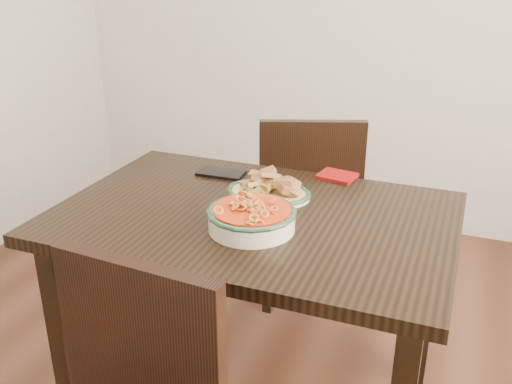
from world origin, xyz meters
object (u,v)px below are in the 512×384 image
(chair_far, at_px, (308,202))
(fish_plate, at_px, (269,184))
(noodle_bowl, at_px, (252,215))
(dining_table, at_px, (254,240))
(smartphone, at_px, (221,173))

(chair_far, bearing_deg, fish_plate, 71.93)
(noodle_bowl, bearing_deg, dining_table, 108.85)
(chair_far, bearing_deg, smartphone, 43.92)
(chair_far, bearing_deg, noodle_bowl, 74.09)
(dining_table, height_order, noodle_bowl, noodle_bowl)
(noodle_bowl, relative_size, smartphone, 1.56)
(dining_table, distance_m, chair_far, 0.71)
(dining_table, height_order, fish_plate, fish_plate)
(fish_plate, height_order, smartphone, fish_plate)
(fish_plate, bearing_deg, noodle_bowl, -80.99)
(chair_far, bearing_deg, dining_table, 71.63)
(dining_table, height_order, smartphone, smartphone)
(chair_far, relative_size, noodle_bowl, 3.41)
(dining_table, xyz_separation_m, smartphone, (-0.23, 0.26, 0.10))
(noodle_bowl, bearing_deg, chair_far, 94.19)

